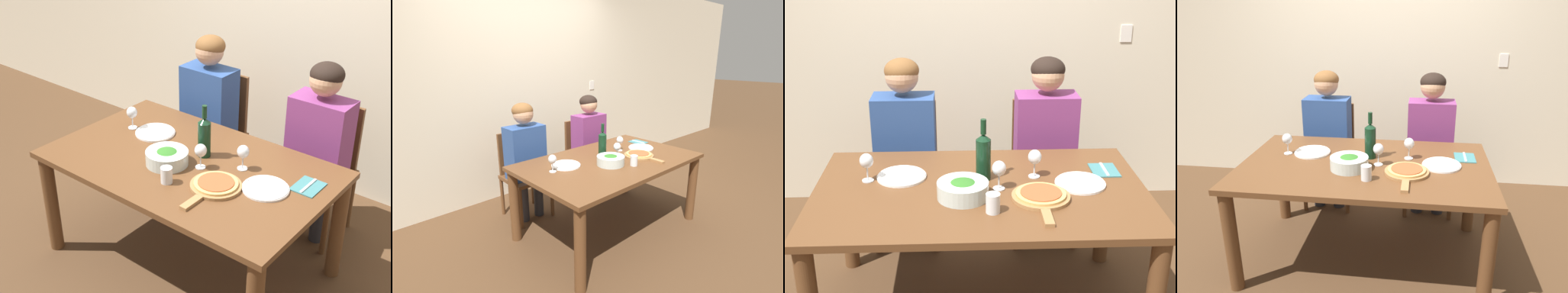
{
  "view_description": "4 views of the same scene",
  "coord_description": "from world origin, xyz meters",
  "views": [
    {
      "loc": [
        1.76,
        -2.12,
        2.3
      ],
      "look_at": [
        0.02,
        0.03,
        0.82
      ],
      "focal_mm": 50.0,
      "sensor_mm": 36.0,
      "label": 1
    },
    {
      "loc": [
        -1.98,
        -1.84,
        1.67
      ],
      "look_at": [
        -0.14,
        0.15,
        0.85
      ],
      "focal_mm": 28.0,
      "sensor_mm": 36.0,
      "label": 2
    },
    {
      "loc": [
        -0.1,
        -2.45,
        1.91
      ],
      "look_at": [
        0.01,
        0.16,
        0.89
      ],
      "focal_mm": 50.0,
      "sensor_mm": 36.0,
      "label": 3
    },
    {
      "loc": [
        0.36,
        -2.33,
        1.7
      ],
      "look_at": [
        0.03,
        0.17,
        0.79
      ],
      "focal_mm": 35.0,
      "sensor_mm": 36.0,
      "label": 4
    }
  ],
  "objects": [
    {
      "name": "dinner_plate_left",
      "position": [
        -0.4,
        0.15,
        0.73
      ],
      "size": [
        0.26,
        0.26,
        0.02
      ],
      "color": "white",
      "rests_on": "dining_table"
    },
    {
      "name": "wine_glass_left",
      "position": [
        -0.57,
        0.11,
        0.83
      ],
      "size": [
        0.07,
        0.07,
        0.15
      ],
      "color": "silver",
      "rests_on": "dining_table"
    },
    {
      "name": "wine_glass_centre",
      "position": [
        0.09,
        -0.01,
        0.83
      ],
      "size": [
        0.07,
        0.07,
        0.15
      ],
      "color": "silver",
      "rests_on": "dining_table"
    },
    {
      "name": "ground_plane",
      "position": [
        0.0,
        0.0,
        0.0
      ],
      "size": [
        40.0,
        40.0,
        0.0
      ],
      "primitive_type": "plane",
      "color": "#4C331E"
    },
    {
      "name": "water_tumbler",
      "position": [
        0.05,
        -0.25,
        0.77
      ],
      "size": [
        0.07,
        0.07,
        0.09
      ],
      "color": "silver",
      "rests_on": "dining_table"
    },
    {
      "name": "wine_glass_right",
      "position": [
        0.29,
        0.13,
        0.83
      ],
      "size": [
        0.07,
        0.07,
        0.15
      ],
      "color": "silver",
      "rests_on": "dining_table"
    },
    {
      "name": "broccoli_bowl",
      "position": [
        -0.09,
        -0.1,
        0.77
      ],
      "size": [
        0.25,
        0.25,
        0.09
      ],
      "color": "silver",
      "rests_on": "dining_table"
    },
    {
      "name": "dinner_plate_right",
      "position": [
        0.51,
        0.03,
        0.73
      ],
      "size": [
        0.26,
        0.26,
        0.02
      ],
      "color": "white",
      "rests_on": "dining_table"
    },
    {
      "name": "wine_bottle",
      "position": [
        0.02,
        0.11,
        0.86
      ],
      "size": [
        0.08,
        0.08,
        0.33
      ],
      "color": "black",
      "rests_on": "dining_table"
    },
    {
      "name": "pizza_on_board",
      "position": [
        0.29,
        -0.13,
        0.74
      ],
      "size": [
        0.28,
        0.42,
        0.04
      ],
      "color": "#9E7042",
      "rests_on": "dining_table"
    },
    {
      "name": "person_woman",
      "position": [
        -0.44,
        0.74,
        0.74
      ],
      "size": [
        0.47,
        0.51,
        1.22
      ],
      "color": "#28282D",
      "rests_on": "ground"
    },
    {
      "name": "chair_right",
      "position": [
        0.44,
        0.85,
        0.49
      ],
      "size": [
        0.42,
        0.42,
        0.9
      ],
      "color": "brown",
      "rests_on": "ground"
    },
    {
      "name": "back_wall",
      "position": [
        0.0,
        1.43,
        1.35
      ],
      "size": [
        10.0,
        0.06,
        2.7
      ],
      "color": "beige",
      "rests_on": "ground"
    },
    {
      "name": "person_man",
      "position": [
        0.44,
        0.74,
        0.74
      ],
      "size": [
        0.47,
        0.51,
        1.22
      ],
      "color": "#28282D",
      "rests_on": "ground"
    },
    {
      "name": "dining_table",
      "position": [
        0.0,
        0.0,
        0.61
      ],
      "size": [
        1.66,
        1.03,
        0.73
      ],
      "color": "brown",
      "rests_on": "ground"
    },
    {
      "name": "chair_left",
      "position": [
        -0.44,
        0.85,
        0.49
      ],
      "size": [
        0.42,
        0.42,
        0.9
      ],
      "color": "brown",
      "rests_on": "ground"
    },
    {
      "name": "fork_on_napkin",
      "position": [
        0.67,
        0.19,
        0.73
      ],
      "size": [
        0.14,
        0.18,
        0.01
      ],
      "color": "#387075",
      "rests_on": "dining_table"
    }
  ]
}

